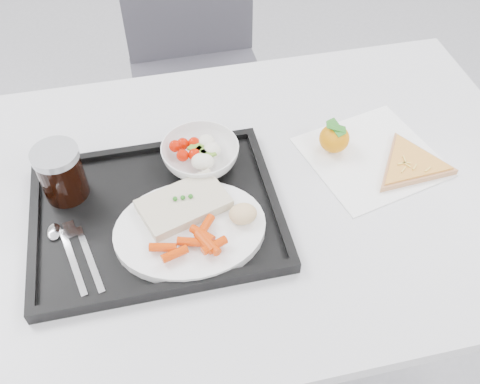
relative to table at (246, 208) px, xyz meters
The scene contains 14 objects.
table is the anchor object (origin of this frame).
chair 0.79m from the table, 88.97° to the left, with size 0.43×0.43×0.93m.
tray 0.20m from the table, 167.67° to the right, with size 0.45×0.35×0.03m.
dinner_plate 0.18m from the table, 141.61° to the right, with size 0.27×0.27×0.02m.
fish_fillet 0.18m from the table, 157.20° to the right, with size 0.18×0.14×0.03m.
bread_roll 0.16m from the table, 106.86° to the right, with size 0.05×0.05×0.03m.
salad_bowl 0.15m from the table, 139.36° to the left, with size 0.15×0.15×0.05m.
cola_glass 0.37m from the table, behind, with size 0.09×0.09×0.11m.
cutlery 0.36m from the table, 165.15° to the right, with size 0.10×0.17×0.01m.
napkin 0.28m from the table, ahead, with size 0.30×0.29×0.00m.
tangerine 0.23m from the table, 16.67° to the left, with size 0.07×0.07×0.07m.
pizza_slice 0.34m from the table, ahead, with size 0.28×0.28×0.02m.
carrot_pile 0.22m from the table, 130.10° to the right, with size 0.13×0.09×0.02m.
salad_contents 0.16m from the table, 141.36° to the left, with size 0.10×0.09×0.03m.
Camera 1 is at (-0.17, -0.38, 1.53)m, focal length 40.00 mm.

